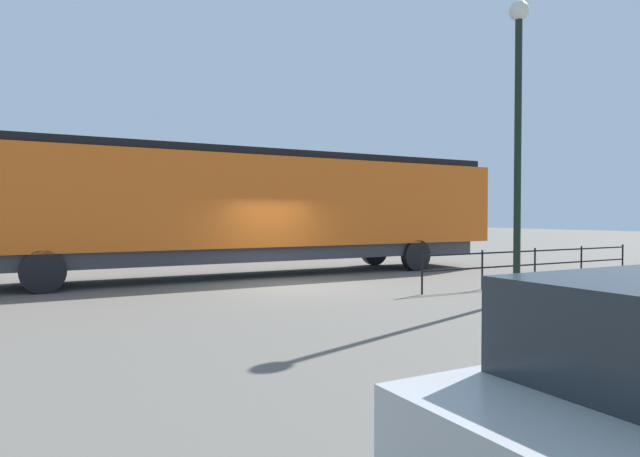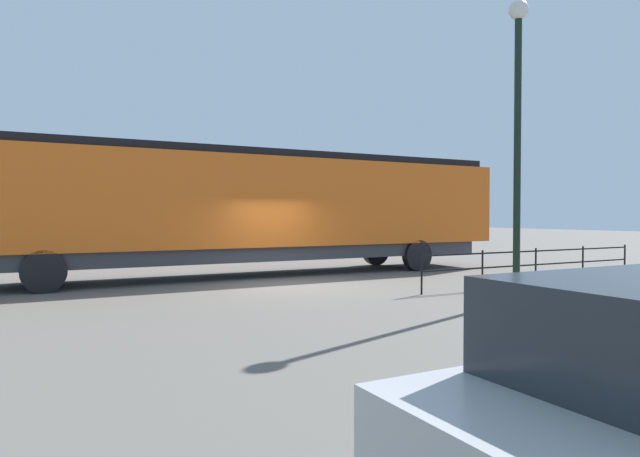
# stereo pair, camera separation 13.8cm
# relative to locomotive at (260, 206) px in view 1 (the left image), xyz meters

# --- Properties ---
(ground_plane) EXTENTS (120.00, 120.00, 0.00)m
(ground_plane) POSITION_rel_locomotive_xyz_m (3.03, -0.27, -2.28)
(ground_plane) COLOR #666059
(locomotive) EXTENTS (2.94, 18.49, 4.04)m
(locomotive) POSITION_rel_locomotive_xyz_m (0.00, 0.00, 0.00)
(locomotive) COLOR orange
(locomotive) RESTS_ON ground_plane
(lamp_post) EXTENTS (0.45, 0.45, 6.89)m
(lamp_post) POSITION_rel_locomotive_xyz_m (7.80, 3.20, 2.17)
(lamp_post) COLOR black
(lamp_post) RESTS_ON ground_plane
(platform_fence) EXTENTS (0.05, 8.18, 1.05)m
(platform_fence) POSITION_rel_locomotive_xyz_m (6.02, 5.93, -1.59)
(platform_fence) COLOR black
(platform_fence) RESTS_ON ground_plane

